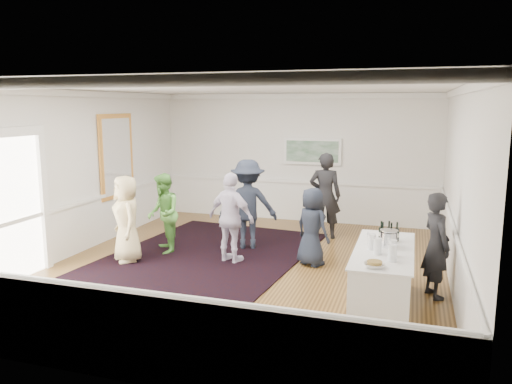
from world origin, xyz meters
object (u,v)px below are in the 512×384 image
(guest_green, at_px, (163,213))
(ice_bucket, at_px, (389,239))
(guest_tan, at_px, (127,219))
(guest_navy, at_px, (312,227))
(bartender, at_px, (436,245))
(guest_dark_a, at_px, (248,204))
(nut_bowl, at_px, (375,264))
(serving_table, at_px, (383,278))
(guest_lilac, at_px, (231,218))
(guest_dark_b, at_px, (325,196))

(guest_green, bearing_deg, ice_bucket, 39.91)
(guest_tan, bearing_deg, guest_navy, 58.07)
(bartender, xyz_separation_m, guest_dark_a, (-3.56, 1.63, 0.10))
(guest_navy, height_order, nut_bowl, guest_navy)
(serving_table, bearing_deg, nut_bowl, -94.55)
(guest_lilac, distance_m, guest_dark_b, 2.64)
(ice_bucket, bearing_deg, guest_navy, 133.84)
(bartender, relative_size, guest_navy, 1.13)
(ice_bucket, bearing_deg, nut_bowl, -96.67)
(guest_dark_a, bearing_deg, serving_table, 123.03)
(guest_dark_a, height_order, ice_bucket, guest_dark_a)
(guest_tan, distance_m, ice_bucket, 4.80)
(guest_dark_b, bearing_deg, nut_bowl, 101.44)
(guest_navy, distance_m, nut_bowl, 2.83)
(guest_green, bearing_deg, guest_tan, -59.85)
(bartender, xyz_separation_m, guest_green, (-5.06, 0.84, -0.02))
(guest_dark_b, xyz_separation_m, guest_navy, (0.11, -1.96, -0.23))
(bartender, height_order, nut_bowl, bartender)
(guest_green, relative_size, nut_bowl, 5.84)
(guest_lilac, bearing_deg, serving_table, 171.55)
(guest_lilac, xyz_separation_m, guest_dark_b, (1.35, 2.27, 0.10))
(guest_tan, bearing_deg, guest_dark_a, 82.85)
(bartender, distance_m, guest_navy, 2.31)
(guest_lilac, distance_m, guest_navy, 1.49)
(guest_tan, height_order, ice_bucket, guest_tan)
(ice_bucket, height_order, nut_bowl, ice_bucket)
(guest_tan, xyz_separation_m, guest_dark_b, (3.23, 2.81, 0.13))
(ice_bucket, distance_m, nut_bowl, 1.03)
(guest_navy, relative_size, ice_bucket, 5.54)
(bartender, relative_size, guest_green, 1.02)
(guest_green, distance_m, guest_navy, 2.97)
(bartender, xyz_separation_m, guest_lilac, (-3.56, 0.65, 0.03))
(guest_tan, xyz_separation_m, nut_bowl, (4.64, -1.65, 0.10))
(ice_bucket, xyz_separation_m, nut_bowl, (-0.12, -1.02, -0.08))
(guest_green, bearing_deg, bartender, 47.74)
(nut_bowl, bearing_deg, guest_green, 150.78)
(guest_tan, relative_size, guest_navy, 1.13)
(guest_green, xyz_separation_m, guest_dark_a, (1.50, 0.79, 0.12))
(bartender, relative_size, guest_tan, 1.00)
(guest_dark_a, bearing_deg, bartender, 137.65)
(serving_table, height_order, bartender, bartender)
(guest_lilac, relative_size, guest_dark_b, 0.89)
(guest_tan, height_order, guest_navy, guest_tan)
(serving_table, xyz_separation_m, guest_tan, (-4.71, 0.79, 0.37))
(guest_green, height_order, guest_lilac, guest_lilac)
(bartender, distance_m, guest_green, 5.13)
(guest_dark_a, bearing_deg, guest_lilac, 72.43)
(bartender, bearing_deg, nut_bowl, 126.28)
(guest_tan, xyz_separation_m, guest_dark_a, (1.88, 1.52, 0.10))
(guest_navy, relative_size, nut_bowl, 5.30)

